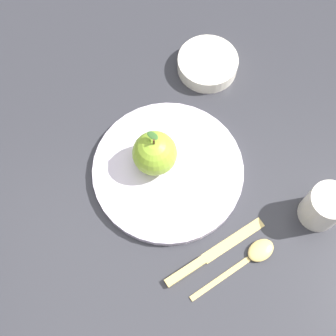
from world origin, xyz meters
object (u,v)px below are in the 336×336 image
at_px(dinner_plate, 168,170).
at_px(knife, 206,258).
at_px(side_bowl, 208,63).
at_px(cup, 324,206).
at_px(spoon, 252,256).
at_px(apple, 155,153).

relative_size(dinner_plate, knife, 1.42).
xyz_separation_m(side_bowl, cup, (-0.33, -0.11, 0.03)).
xyz_separation_m(cup, spoon, (-0.05, 0.13, -0.04)).
distance_m(apple, spoon, 0.24).
distance_m(dinner_plate, side_bowl, 0.24).
height_order(dinner_plate, spoon, dinner_plate).
distance_m(dinner_plate, spoon, 0.21).
height_order(dinner_plate, knife, dinner_plate).
distance_m(cup, spoon, 0.15).
height_order(dinner_plate, side_bowl, side_bowl).
bearing_deg(knife, cup, -81.18).
xyz_separation_m(side_bowl, knife, (-0.37, 0.10, -0.01)).
height_order(dinner_plate, cup, cup).
bearing_deg(side_bowl, spoon, 176.52).
bearing_deg(spoon, cup, -70.38).
height_order(cup, spoon, cup).
bearing_deg(dinner_plate, cup, -119.69).
distance_m(apple, cup, 0.30).
height_order(side_bowl, spoon, side_bowl).
bearing_deg(apple, dinner_plate, -132.18).
bearing_deg(knife, dinner_plate, 9.40).
bearing_deg(cup, side_bowl, 18.02).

